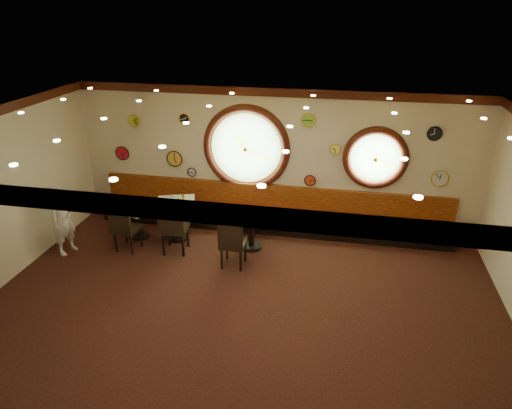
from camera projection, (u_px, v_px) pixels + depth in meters
name	position (u px, v px, depth m)	size (l,w,h in m)	color
floor	(244.00, 299.00, 8.12)	(9.00, 6.00, 0.00)	black
ceiling	(242.00, 122.00, 6.80)	(9.00, 6.00, 0.02)	gold
wall_back	(273.00, 160.00, 10.14)	(9.00, 0.02, 3.20)	beige
wall_front	(180.00, 342.00, 4.78)	(9.00, 0.02, 3.20)	beige
wall_left	(1.00, 197.00, 8.26)	(0.02, 6.00, 3.20)	beige
molding_back	(274.00, 92.00, 9.48)	(9.00, 0.10, 0.18)	#3A130A
molding_front	(171.00, 210.00, 4.21)	(9.00, 0.10, 0.18)	#3A130A
banquette_base	(270.00, 226.00, 10.51)	(8.00, 0.55, 0.20)	black
banquette_seat	(270.00, 216.00, 10.41)	(8.00, 0.55, 0.30)	#590710
banquette_back	(272.00, 196.00, 10.44)	(8.00, 0.10, 0.55)	#660E08
porthole_left_glass	(246.00, 148.00, 10.14)	(1.66, 1.66, 0.02)	#7AB069
porthole_left_frame	(246.00, 148.00, 10.13)	(1.98, 1.98, 0.18)	#3A130A
porthole_left_ring	(246.00, 149.00, 10.10)	(1.61, 1.61, 0.03)	gold
porthole_right_glass	(375.00, 158.00, 9.67)	(1.10, 1.10, 0.02)	#7AB069
porthole_right_frame	(375.00, 158.00, 9.65)	(1.38, 1.38, 0.18)	#3A130A
porthole_right_ring	(375.00, 159.00, 9.63)	(1.09, 1.09, 0.03)	gold
wall_clock_0	(122.00, 153.00, 10.77)	(0.32, 0.32, 0.03)	red
wall_clock_1	(134.00, 121.00, 10.37)	(0.26, 0.26, 0.03)	#88B824
wall_clock_2	(308.00, 120.00, 9.58)	(0.30, 0.30, 0.03)	#8DC13C
wall_clock_3	(192.00, 172.00, 10.61)	(0.20, 0.20, 0.03)	silver
wall_clock_4	(335.00, 149.00, 9.72)	(0.22, 0.22, 0.03)	#F1F551
wall_clock_5	(184.00, 119.00, 10.11)	(0.24, 0.24, 0.03)	black
wall_clock_6	(435.00, 134.00, 9.19)	(0.28, 0.28, 0.03)	black
wall_clock_7	(310.00, 180.00, 10.12)	(0.24, 0.24, 0.03)	#D44218
wall_clock_8	(175.00, 159.00, 10.56)	(0.36, 0.36, 0.03)	gold
wall_clock_9	(440.00, 178.00, 9.54)	(0.34, 0.34, 0.03)	silver
table_a	(139.00, 219.00, 10.06)	(0.84, 0.84, 0.70)	black
table_b	(177.00, 215.00, 9.97)	(1.01, 1.01, 0.88)	black
table_c	(251.00, 227.00, 9.61)	(0.84, 0.84, 0.78)	black
chair_a	(123.00, 223.00, 9.39)	(0.53, 0.53, 0.71)	black
chair_b	(173.00, 223.00, 9.28)	(0.58, 0.58, 0.78)	black
chair_c	(232.00, 238.00, 8.80)	(0.50, 0.50, 0.72)	black
condiment_a_salt	(132.00, 206.00, 9.95)	(0.03, 0.03, 0.10)	silver
condiment_b_salt	(171.00, 199.00, 9.89)	(0.04, 0.04, 0.10)	silver
condiment_c_salt	(246.00, 211.00, 9.50)	(0.04, 0.04, 0.11)	silver
condiment_a_pepper	(136.00, 206.00, 9.95)	(0.04, 0.04, 0.10)	silver
condiment_b_pepper	(179.00, 201.00, 9.76)	(0.04, 0.04, 0.11)	silver
condiment_c_pepper	(251.00, 214.00, 9.41)	(0.03, 0.03, 0.09)	silver
condiment_a_bottle	(143.00, 204.00, 9.96)	(0.05, 0.05, 0.16)	gold
condiment_b_bottle	(183.00, 198.00, 9.83)	(0.06, 0.06, 0.18)	gold
condiment_c_bottle	(258.00, 210.00, 9.54)	(0.05, 0.05, 0.15)	#C5822E
waiter	(63.00, 219.00, 9.33)	(0.56, 0.37, 1.54)	silver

